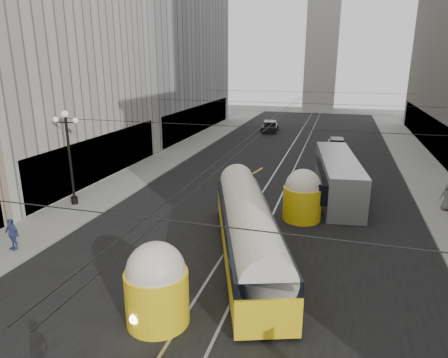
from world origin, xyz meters
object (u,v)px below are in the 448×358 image
Objects in this scene: streetcar at (248,228)px; pedestrian_sidewalk_left at (12,234)px; pedestrian_sidewalk_right at (448,197)px; city_bus at (338,175)px.

streetcar is 12.16m from pedestrian_sidewalk_left.
streetcar reaches higher than pedestrian_sidewalk_right.
city_bus is (4.11, 11.34, -0.02)m from streetcar.
streetcar reaches higher than pedestrian_sidewalk_left.
streetcar is 8.49× the size of pedestrian_sidewalk_left.
streetcar is 1.23× the size of city_bus.
city_bus is 6.36× the size of pedestrian_sidewalk_right.
pedestrian_sidewalk_right is (7.01, -1.43, -0.52)m from city_bus.
streetcar reaches higher than city_bus.
pedestrian_sidewalk_left is at bearing -138.59° from city_bus.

